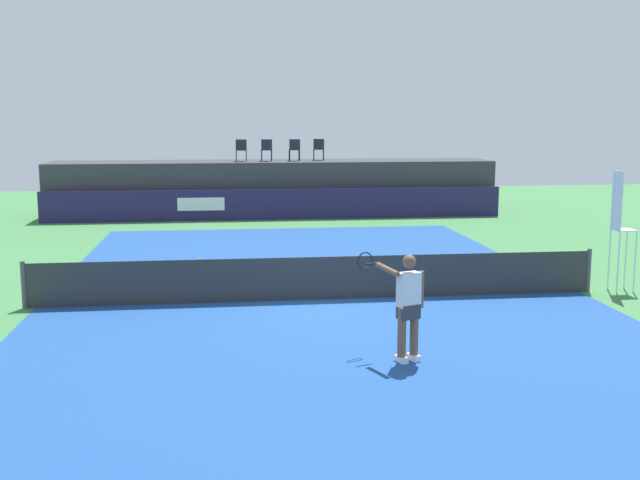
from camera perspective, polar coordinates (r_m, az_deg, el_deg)
ground_plane at (r=19.62m, az=-1.15°, el=-2.44°), size 48.00×48.00×0.00m
court_inner at (r=16.71m, az=-0.07°, el=-4.48°), size 12.00×22.00×0.00m
sponsor_wall at (r=29.87m, az=-3.29°, el=2.69°), size 18.00×0.22×1.20m
spectator_platform at (r=31.61m, az=-3.50°, el=3.95°), size 18.00×2.80×2.20m
spectator_chair_far_left at (r=31.22m, az=-5.92°, el=6.78°), size 0.45×0.45×0.89m
spectator_chair_left at (r=31.26m, az=-4.02°, el=6.81°), size 0.45×0.45×0.89m
spectator_chair_center at (r=31.42m, az=-1.93°, el=6.84°), size 0.44×0.44×0.89m
spectator_chair_right at (r=31.89m, az=-0.10°, el=6.88°), size 0.48×0.48×0.89m
umpire_chair at (r=18.55m, az=21.54°, el=1.22°), size 0.45×0.45×2.76m
tennis_net at (r=16.60m, az=-0.07°, el=-2.89°), size 12.40×0.02×0.95m
net_post_near at (r=17.00m, az=-21.32°, el=-3.15°), size 0.10×0.10×1.00m
net_post_far at (r=18.41m, az=19.47°, el=-2.15°), size 0.10×0.10×1.00m
tennis_player at (r=12.42m, az=6.55°, el=-4.76°), size 0.98×1.08×1.77m
tennis_ball at (r=21.58m, az=-9.02°, el=-1.39°), size 0.07×0.07×0.07m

